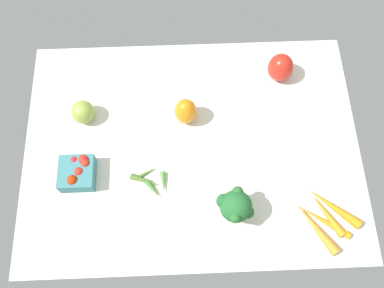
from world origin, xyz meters
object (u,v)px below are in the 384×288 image
Objects in this scene: bell_pepper_orange at (186,111)px; carrot_bunch at (325,217)px; bell_pepper_red at (280,67)px; okra_pile at (152,182)px; heirloom_tomato_green at (83,112)px; broccoli_head at (235,206)px; berry_basket at (78,172)px.

carrot_bunch is (-39.05, 33.79, -3.65)cm from bell_pepper_orange.
bell_pepper_red is 55.45cm from okra_pile.
heirloom_tomato_green is 55.65cm from broccoli_head.
carrot_bunch is at bearing 139.13° from bell_pepper_orange.
bell_pepper_orange is 34.51cm from bell_pepper_red.
broccoli_head is at bearing 157.42° from okra_pile.
broccoli_head is 0.60× the size of carrot_bunch.
bell_pepper_orange is 1.00× the size of bell_pepper_red.
berry_basket is (45.43, -13.11, -4.38)cm from broccoli_head.
okra_pile is (42.12, 35.83, -4.11)cm from bell_pepper_red.
heirloom_tomato_green is 19.55cm from berry_basket.
carrot_bunch is (-26.28, 2.80, -6.06)cm from broccoli_head.
bell_pepper_orange reaches higher than carrot_bunch.
bell_pepper_orange is at bearing -67.61° from broccoli_head.
heirloom_tomato_green is at bearing -47.01° from okra_pile.
broccoli_head reaches higher than bell_pepper_red.
berry_basket is at bearing -16.10° from broccoli_head.
broccoli_head is 1.09× the size of okra_pile.
berry_basket is 0.92× the size of okra_pile.
berry_basket is 71.74cm from bell_pepper_red.
carrot_bunch is at bearing 173.93° from broccoli_head.
broccoli_head is at bearing -6.07° from carrot_bunch.
heirloom_tomato_green is 64.72cm from bell_pepper_red.
bell_pepper_red reaches higher than heirloom_tomato_green.
okra_pile is at bearing 171.45° from berry_basket.
bell_pepper_orange is at bearing -151.29° from berry_basket.
carrot_bunch is (-71.19, 35.44, -2.33)cm from heirloom_tomato_green.
heirloom_tomato_green is at bearing -2.93° from bell_pepper_orange.
berry_basket is 1.03× the size of bell_pepper_red.
heirloom_tomato_green is at bearing -91.51° from berry_basket.
broccoli_head is 27.11cm from carrot_bunch.
bell_pepper_red is at bearing -168.39° from heirloom_tomato_green.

